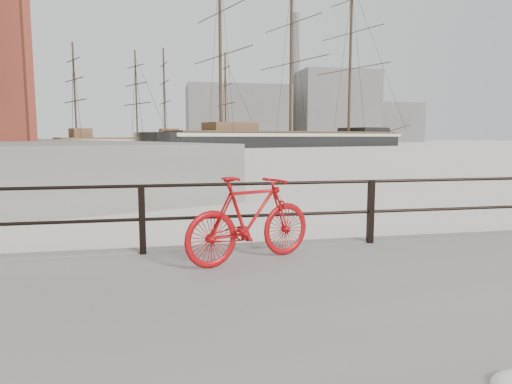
{
  "coord_description": "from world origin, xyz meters",
  "views": [
    {
      "loc": [
        -3.16,
        -6.74,
        2.03
      ],
      "look_at": [
        -1.51,
        1.5,
        1.0
      ],
      "focal_mm": 32.0,
      "sensor_mm": 36.0,
      "label": 1
    }
  ],
  "objects_px": {
    "bicycle": "(250,219)",
    "schooner_left": "(109,148)",
    "schooner_mid": "(196,147)",
    "barque_black": "(290,147)"
  },
  "relations": [
    {
      "from": "bicycle",
      "to": "schooner_left",
      "type": "bearing_deg",
      "value": 75.54
    },
    {
      "from": "schooner_mid",
      "to": "schooner_left",
      "type": "height_order",
      "value": "schooner_mid"
    },
    {
      "from": "bicycle",
      "to": "schooner_left",
      "type": "xyz_separation_m",
      "value": [
        -10.59,
        76.77,
        -0.93
      ]
    },
    {
      "from": "bicycle",
      "to": "barque_black",
      "type": "height_order",
      "value": "barque_black"
    },
    {
      "from": "bicycle",
      "to": "barque_black",
      "type": "xyz_separation_m",
      "value": [
        23.29,
        81.55,
        -0.93
      ]
    },
    {
      "from": "barque_black",
      "to": "schooner_mid",
      "type": "xyz_separation_m",
      "value": [
        -18.28,
        2.87,
        0.0
      ]
    },
    {
      "from": "bicycle",
      "to": "schooner_left",
      "type": "distance_m",
      "value": 77.5
    },
    {
      "from": "barque_black",
      "to": "bicycle",
      "type": "bearing_deg",
      "value": -126.29
    },
    {
      "from": "bicycle",
      "to": "schooner_mid",
      "type": "bearing_deg",
      "value": 64.29
    },
    {
      "from": "schooner_left",
      "to": "schooner_mid",
      "type": "bearing_deg",
      "value": -1.97
    }
  ]
}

